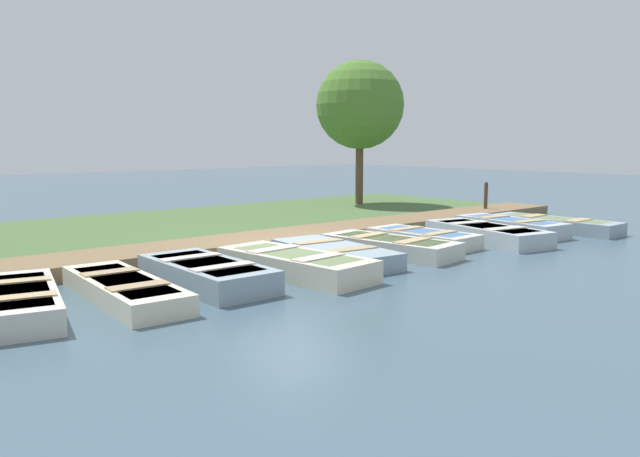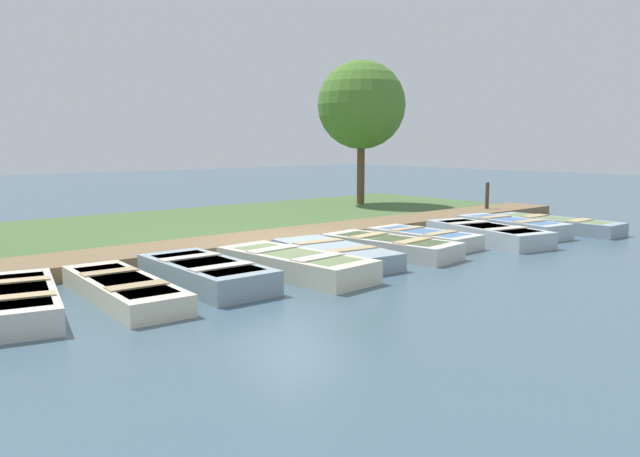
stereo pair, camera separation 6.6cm
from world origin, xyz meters
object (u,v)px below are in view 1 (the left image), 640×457
rowboat_8 (486,233)px  mooring_post_far (486,199)px  rowboat_2 (124,289)px  park_tree_left (360,105)px  rowboat_3 (206,273)px  rowboat_10 (555,224)px  rowboat_9 (511,226)px  rowboat_4 (295,264)px  rowboat_7 (423,238)px  rowboat_5 (335,254)px  rowboat_6 (390,246)px  rowboat_1 (20,301)px

rowboat_8 → mooring_post_far: mooring_post_far is taller
rowboat_2 → park_tree_left: bearing=124.5°
rowboat_3 → rowboat_10: bearing=88.7°
rowboat_9 → mooring_post_far: mooring_post_far is taller
rowboat_2 → rowboat_4: size_ratio=1.01×
rowboat_2 → rowboat_3: bearing=93.2°
rowboat_9 → park_tree_left: (-7.54, 1.68, 3.58)m
rowboat_4 → rowboat_9: bearing=87.3°
rowboat_10 → mooring_post_far: bearing=158.6°
rowboat_7 → rowboat_3: bearing=-88.9°
rowboat_9 → rowboat_2: bearing=-83.3°
rowboat_10 → rowboat_4: bearing=-90.7°
rowboat_5 → mooring_post_far: (-2.57, 9.00, 0.40)m
rowboat_3 → rowboat_5: bearing=92.8°
rowboat_6 → rowboat_9: 4.72m
rowboat_3 → rowboat_7: bearing=94.2°
rowboat_1 → mooring_post_far: bearing=113.0°
rowboat_9 → park_tree_left: bearing=174.3°
rowboat_4 → mooring_post_far: size_ratio=2.83×
rowboat_3 → park_tree_left: park_tree_left is taller
rowboat_4 → mooring_post_far: 10.82m
rowboat_6 → mooring_post_far: size_ratio=2.73×
rowboat_1 → rowboat_2: 1.49m
rowboat_5 → rowboat_7: rowboat_5 is taller
rowboat_6 → mooring_post_far: mooring_post_far is taller
rowboat_3 → mooring_post_far: 12.35m
rowboat_4 → rowboat_6: 2.93m
rowboat_3 → rowboat_6: (0.03, 4.58, -0.02)m
rowboat_9 → rowboat_10: bearing=80.8°
rowboat_7 → rowboat_8: size_ratio=0.78×
rowboat_5 → rowboat_9: size_ratio=1.00×
rowboat_2 → rowboat_6: bearing=93.2°
rowboat_7 → rowboat_9: size_ratio=0.87×
mooring_post_far → park_tree_left: size_ratio=0.21×
rowboat_1 → rowboat_9: size_ratio=0.97×
rowboat_6 → rowboat_4: bearing=-91.0°
rowboat_3 → rowboat_8: size_ratio=0.84×
rowboat_7 → rowboat_9: (0.36, 3.20, 0.03)m
rowboat_5 → mooring_post_far: 9.37m
rowboat_7 → mooring_post_far: mooring_post_far is taller
rowboat_9 → rowboat_4: bearing=-80.7°
rowboat_1 → mooring_post_far: (-2.51, 15.01, 0.39)m
rowboat_2 → rowboat_4: rowboat_4 is taller
rowboat_1 → mooring_post_far: size_ratio=2.59×
rowboat_7 → rowboat_8: 1.76m
rowboat_1 → rowboat_4: 4.65m
park_tree_left → rowboat_5: bearing=-46.9°
rowboat_9 → rowboat_8: bearing=-72.1°
rowboat_8 → rowboat_2: bearing=-80.2°
rowboat_5 → rowboat_6: 1.53m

